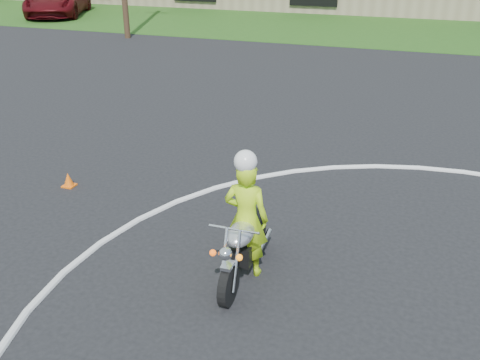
% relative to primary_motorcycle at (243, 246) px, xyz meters
% --- Properties ---
extents(grass_strip, '(120.00, 10.00, 0.02)m').
position_rel_primary_motorcycle_xyz_m(grass_strip, '(3.35, 23.17, -0.52)').
color(grass_strip, '#1E4714').
rests_on(grass_strip, ground).
extents(primary_motorcycle, '(0.73, 2.08, 1.10)m').
position_rel_primary_motorcycle_xyz_m(primary_motorcycle, '(0.00, 0.00, 0.00)').
color(primary_motorcycle, black).
rests_on(primary_motorcycle, ground).
extents(rider_primary_grp, '(0.68, 0.45, 2.03)m').
position_rel_primary_motorcycle_xyz_m(rider_primary_grp, '(-0.00, 0.14, 0.45)').
color(rider_primary_grp, '#B5E718').
rests_on(rider_primary_grp, ground).
extents(pickup_grp, '(5.13, 7.04, 1.78)m').
position_rel_primary_motorcycle_xyz_m(pickup_grp, '(-19.43, 22.54, 0.36)').
color(pickup_grp, '#4D080E').
rests_on(pickup_grp, ground).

